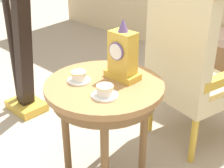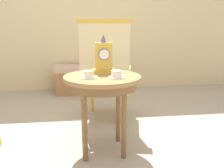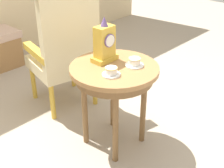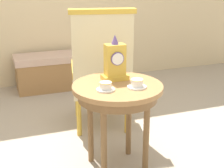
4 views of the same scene
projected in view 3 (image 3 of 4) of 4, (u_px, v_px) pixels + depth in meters
The scene contains 6 objects.
ground_plane at pixel (104, 145), 2.49m from camera, with size 10.00×10.00×0.00m, color tan.
side_table at pixel (114, 77), 2.26m from camera, with size 0.65×0.65×0.67m.
teacup_left at pixel (111, 72), 2.08m from camera, with size 0.13×0.13×0.06m.
teacup_right at pixel (134, 62), 2.21m from camera, with size 0.13×0.13×0.06m.
mantel_clock at pixel (105, 44), 2.24m from camera, with size 0.19×0.11×0.34m.
armchair at pixel (65, 48), 2.73m from camera, with size 0.64×0.64×1.14m.
Camera 3 is at (-1.38, -1.38, 1.63)m, focal length 49.72 mm.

